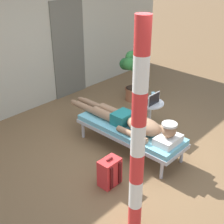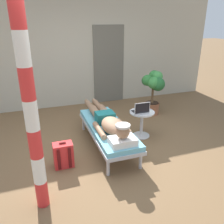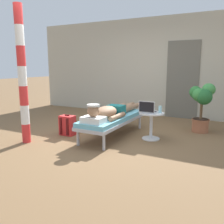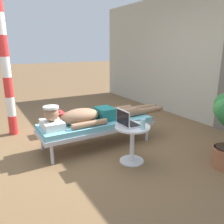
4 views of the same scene
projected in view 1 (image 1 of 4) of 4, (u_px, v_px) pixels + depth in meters
The scene contains 11 objects.
ground_plane at pixel (134, 154), 5.03m from camera, with size 40.00×40.00×0.00m, color brown.
house_wall_back at pixel (31, 41), 6.06m from camera, with size 7.60×0.20×2.70m, color #B2AD99.
house_door_panel at pixel (69, 49), 6.68m from camera, with size 0.84×0.03×2.04m, color #625F54.
lounge_chair at pixel (130, 130), 5.00m from camera, with size 0.63×1.83×0.42m.
person_reclining at pixel (132, 122), 4.89m from camera, with size 0.53×2.17×0.33m.
side_table at pixel (150, 111), 5.59m from camera, with size 0.48×0.48×0.52m.
laptop at pixel (151, 101), 5.41m from camera, with size 0.31×0.24×0.23m.
drink_glass at pixel (153, 96), 5.61m from camera, with size 0.06×0.06×0.13m, color #99D8E5.
backpack at pixel (109, 172), 4.30m from camera, with size 0.30×0.26×0.42m.
potted_plant at pixel (134, 71), 6.54m from camera, with size 0.51×0.58×1.04m.
porch_post at pixel (138, 139), 3.14m from camera, with size 0.15×0.15×2.44m.
Camera 1 is at (-3.30, -2.58, 2.90)m, focal length 50.43 mm.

